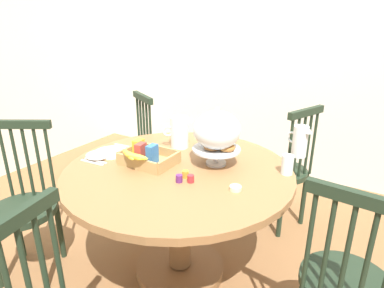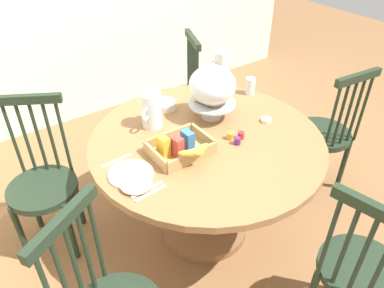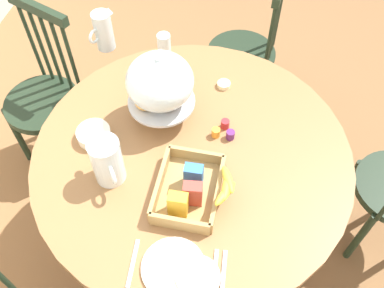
% 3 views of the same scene
% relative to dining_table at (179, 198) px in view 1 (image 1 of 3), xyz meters
% --- Properties ---
extents(ground_plane, '(10.00, 10.00, 0.00)m').
position_rel_dining_table_xyz_m(ground_plane, '(0.02, 0.05, -0.55)').
color(ground_plane, brown).
extents(wall_back, '(4.80, 0.06, 2.60)m').
position_rel_dining_table_xyz_m(wall_back, '(0.02, 1.88, 0.75)').
color(wall_back, silver).
rests_on(wall_back, ground_plane).
extents(dining_table, '(1.30, 1.30, 0.74)m').
position_rel_dining_table_xyz_m(dining_table, '(0.00, 0.00, 0.00)').
color(dining_table, olive).
rests_on(dining_table, ground_plane).
extents(windsor_chair_near_window, '(0.40, 0.40, 0.97)m').
position_rel_dining_table_xyz_m(windsor_chair_near_window, '(0.94, -0.12, -0.09)').
color(windsor_chair_near_window, '#1E2D1E').
rests_on(windsor_chair_near_window, ground_plane).
extents(windsor_chair_by_cabinet, '(0.43, 0.43, 0.97)m').
position_rel_dining_table_xyz_m(windsor_chair_by_cabinet, '(0.37, 0.88, -0.09)').
color(windsor_chair_by_cabinet, '#1E2D1E').
rests_on(windsor_chair_by_cabinet, ground_plane).
extents(windsor_chair_facing_door, '(0.45, 0.45, 0.97)m').
position_rel_dining_table_xyz_m(windsor_chair_facing_door, '(-0.82, 0.49, -0.09)').
color(windsor_chair_facing_door, '#1E2D1E').
rests_on(windsor_chair_facing_door, ground_plane).
extents(windsor_chair_far_side, '(0.46, 0.46, 0.97)m').
position_rel_dining_table_xyz_m(windsor_chair_far_side, '(-0.83, -0.47, -0.09)').
color(windsor_chair_far_side, '#1E2D1E').
rests_on(windsor_chair_far_side, ground_plane).
extents(pastry_stand_with_dome, '(0.28, 0.28, 0.34)m').
position_rel_dining_table_xyz_m(pastry_stand_with_dome, '(0.16, 0.16, 0.39)').
color(pastry_stand_with_dome, silver).
rests_on(pastry_stand_with_dome, dining_table).
extents(orange_juice_pitcher, '(0.18, 0.13, 0.21)m').
position_rel_dining_table_xyz_m(orange_juice_pitcher, '(-0.18, 0.28, 0.29)').
color(orange_juice_pitcher, silver).
rests_on(orange_juice_pitcher, dining_table).
extents(milk_pitcher, '(0.17, 0.09, 0.19)m').
position_rel_dining_table_xyz_m(milk_pitcher, '(0.54, 0.54, 0.28)').
color(milk_pitcher, silver).
rests_on(milk_pitcher, dining_table).
extents(cereal_basket, '(0.32, 0.30, 0.12)m').
position_rel_dining_table_xyz_m(cereal_basket, '(-0.20, -0.04, 0.24)').
color(cereal_basket, tan).
rests_on(cereal_basket, dining_table).
extents(china_plate_large, '(0.22, 0.22, 0.01)m').
position_rel_dining_table_xyz_m(china_plate_large, '(-0.49, -0.04, 0.20)').
color(china_plate_large, white).
rests_on(china_plate_large, dining_table).
extents(china_plate_small, '(0.15, 0.15, 0.01)m').
position_rel_dining_table_xyz_m(china_plate_small, '(-0.51, -0.13, 0.21)').
color(china_plate_small, white).
rests_on(china_plate_small, china_plate_large).
extents(cereal_bowl, '(0.14, 0.14, 0.04)m').
position_rel_dining_table_xyz_m(cereal_bowl, '(-0.01, 0.41, 0.21)').
color(cereal_bowl, white).
rests_on(cereal_bowl, dining_table).
extents(drinking_glass, '(0.06, 0.06, 0.11)m').
position_rel_dining_table_xyz_m(drinking_glass, '(0.55, 0.25, 0.25)').
color(drinking_glass, silver).
rests_on(drinking_glass, dining_table).
extents(butter_dish, '(0.06, 0.06, 0.02)m').
position_rel_dining_table_xyz_m(butter_dish, '(0.39, -0.07, 0.20)').
color(butter_dish, beige).
rests_on(butter_dish, dining_table).
extents(jam_jar_strawberry, '(0.04, 0.04, 0.04)m').
position_rel_dining_table_xyz_m(jam_jar_strawberry, '(0.15, -0.11, 0.21)').
color(jam_jar_strawberry, '#B7282D').
rests_on(jam_jar_strawberry, dining_table).
extents(jam_jar_apricot, '(0.04, 0.04, 0.04)m').
position_rel_dining_table_xyz_m(jam_jar_apricot, '(0.10, -0.08, 0.21)').
color(jam_jar_apricot, orange).
rests_on(jam_jar_apricot, dining_table).
extents(jam_jar_grape, '(0.04, 0.04, 0.04)m').
position_rel_dining_table_xyz_m(jam_jar_grape, '(0.10, -0.14, 0.21)').
color(jam_jar_grape, '#5B2366').
rests_on(jam_jar_grape, dining_table).
extents(table_knife, '(0.17, 0.03, 0.01)m').
position_rel_dining_table_xyz_m(table_knife, '(-0.48, -0.18, 0.20)').
color(table_knife, silver).
rests_on(table_knife, dining_table).
extents(dinner_fork, '(0.17, 0.03, 0.01)m').
position_rel_dining_table_xyz_m(dinner_fork, '(-0.48, -0.21, 0.20)').
color(dinner_fork, silver).
rests_on(dinner_fork, dining_table).
extents(soup_spoon, '(0.17, 0.03, 0.01)m').
position_rel_dining_table_xyz_m(soup_spoon, '(-0.50, 0.10, 0.20)').
color(soup_spoon, silver).
rests_on(soup_spoon, dining_table).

